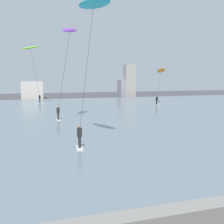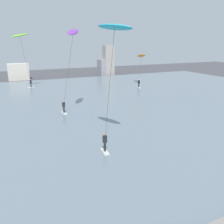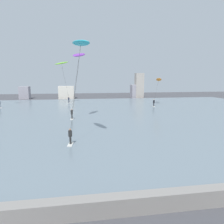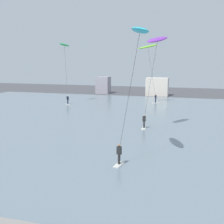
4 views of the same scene
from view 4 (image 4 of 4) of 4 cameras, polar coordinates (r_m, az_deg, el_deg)
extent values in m
cube|color=slate|center=(38.06, 11.73, -2.31)|extent=(84.00, 52.00, 0.10)
cube|color=gray|center=(70.82, -1.66, 5.09)|extent=(2.97, 2.74, 3.86)
cube|color=beige|center=(66.84, 8.50, 4.71)|extent=(4.74, 2.60, 3.91)
cube|color=silver|center=(35.16, 6.03, -3.04)|extent=(0.45, 1.40, 0.06)
cylinder|color=black|center=(35.07, 6.04, -2.37)|extent=(0.20, 0.20, 0.78)
cube|color=black|center=(34.93, 6.06, -1.27)|extent=(0.34, 0.22, 0.60)
sphere|color=tan|center=(34.85, 6.08, -0.61)|extent=(0.20, 0.20, 0.20)
cylinder|color=#333333|center=(33.80, 7.25, 5.68)|extent=(1.45, 0.91, 8.69)
ellipsoid|color=purple|center=(33.22, 8.54, 13.34)|extent=(2.50, 3.23, 1.17)
cube|color=silver|center=(23.35, 1.33, -9.82)|extent=(0.61, 1.44, 0.06)
cylinder|color=black|center=(23.21, 1.34, -8.85)|extent=(0.20, 0.20, 0.78)
cube|color=black|center=(23.00, 1.35, -7.22)|extent=(0.37, 0.26, 0.60)
sphere|color=#9E7051|center=(22.88, 1.35, -6.24)|extent=(0.20, 0.20, 0.20)
cylinder|color=#333333|center=(22.37, 3.26, 3.57)|extent=(1.30, 0.91, 8.72)
ellipsoid|color=#28B2C6|center=(22.61, 5.26, 15.06)|extent=(2.43, 3.71, 0.89)
cube|color=silver|center=(53.47, -8.31, 1.42)|extent=(1.25, 1.35, 0.06)
cylinder|color=#191E33|center=(53.41, -8.32, 1.87)|extent=(0.20, 0.20, 0.78)
cube|color=#191E33|center=(53.31, -8.34, 2.60)|extent=(0.40, 0.39, 0.60)
sphere|color=beige|center=(53.26, -8.35, 3.04)|extent=(0.20, 0.20, 0.20)
cylinder|color=#333333|center=(53.93, -8.65, 7.46)|extent=(1.19, 1.72, 9.07)
ellipsoid|color=green|center=(54.94, -8.96, 12.38)|extent=(1.49, 2.78, 0.86)
cube|color=silver|center=(55.18, 8.17, 1.69)|extent=(1.44, 1.04, 0.06)
cylinder|color=#191E33|center=(55.12, 8.18, 2.12)|extent=(0.20, 0.20, 0.78)
cube|color=#191E33|center=(55.03, 8.20, 2.84)|extent=(0.35, 0.40, 0.60)
sphere|color=tan|center=(54.98, 8.21, 3.26)|extent=(0.20, 0.20, 0.20)
cylinder|color=#333333|center=(53.89, 7.50, 7.28)|extent=(1.31, 1.79, 8.69)
ellipsoid|color=#7AD133|center=(53.11, 6.76, 12.11)|extent=(3.52, 1.92, 1.04)
camera|label=1|loc=(9.72, -48.94, -11.47)|focal=42.04mm
camera|label=2|loc=(13.55, -55.78, 9.72)|focal=38.36mm
camera|label=3|loc=(4.85, -54.12, -9.14)|focal=32.28mm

